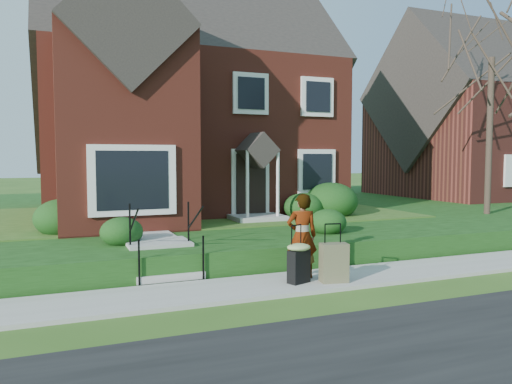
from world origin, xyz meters
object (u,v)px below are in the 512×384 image
suitcase_black (299,260)px  suitcase_olive (334,263)px  woman (302,236)px  front_steps (162,254)px

suitcase_black → suitcase_olive: bearing=-36.0°
woman → suitcase_olive: woman is taller
woman → suitcase_black: woman is taller
front_steps → woman: 3.10m
front_steps → woman: bearing=-32.6°
woman → front_steps: bearing=-20.0°
suitcase_olive → woman: bearing=139.4°
front_steps → suitcase_olive: size_ratio=1.72×
front_steps → suitcase_black: size_ratio=1.73×
woman → suitcase_olive: (0.43, -0.56, -0.49)m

